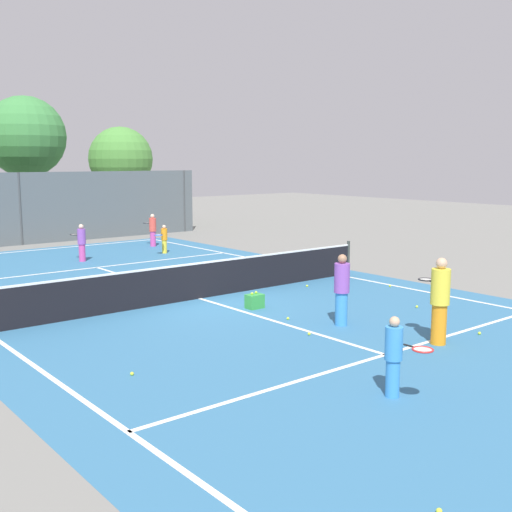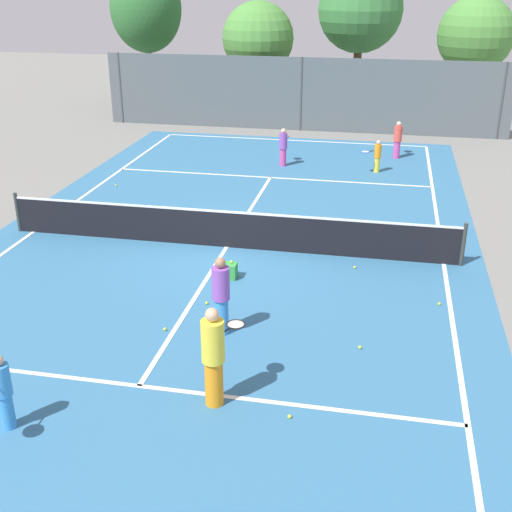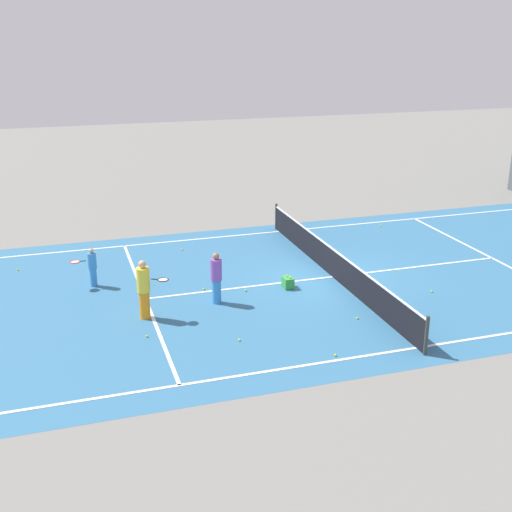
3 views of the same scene
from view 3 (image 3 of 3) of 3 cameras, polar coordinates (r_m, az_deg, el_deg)
The scene contains 19 objects.
ground_plane at distance 22.50m, azimuth 6.71°, elevation -1.82°, with size 80.00×80.00×0.00m, color slate.
court_surface at distance 22.50m, azimuth 6.71°, elevation -1.82°, with size 13.00×25.00×0.01m.
tennis_net at distance 22.32m, azimuth 6.76°, elevation -0.60°, with size 11.90×0.10×1.10m.
player_1 at distance 19.18m, azimuth -9.74°, elevation -2.83°, with size 0.66×0.94×1.79m.
player_2 at distance 20.01m, azimuth -3.48°, elevation -1.89°, with size 0.35×0.35×1.64m.
player_5 at distance 21.99m, azimuth -14.13°, elevation -0.90°, with size 0.33×0.85×1.31m.
ball_crate at distance 21.38m, azimuth 2.80°, elevation -2.33°, with size 0.42×0.31×0.43m.
tennis_ball_0 at distance 17.26m, azimuth 6.93°, elevation -8.57°, with size 0.07×0.07×0.07m, color #CCE533.
tennis_ball_1 at distance 19.41m, azimuth 8.84°, elevation -5.37°, with size 0.07×0.07×0.07m, color #CCE533.
tennis_ball_2 at distance 19.46m, azimuth 12.80°, elevation -5.57°, with size 0.07×0.07×0.07m, color #CCE533.
tennis_ball_3 at distance 21.31m, azimuth -4.56°, elevation -2.88°, with size 0.07×0.07×0.07m, color #CCE533.
tennis_ball_4 at distance 21.79m, azimuth 15.08°, elevation -3.01°, with size 0.07×0.07×0.07m, color #CCE533.
tennis_ball_5 at distance 18.36m, azimuth -9.50°, elevation -6.91°, with size 0.07×0.07×0.07m, color #CCE533.
tennis_ball_6 at distance 24.38m, azimuth -20.07°, elevation -1.13°, with size 0.07×0.07×0.07m, color #CCE533.
tennis_ball_7 at distance 21.13m, azimuth -0.91°, elevation -3.02°, with size 0.07×0.07×0.07m, color #CCE533.
tennis_ball_8 at distance 26.48m, azimuth 5.25°, elevation 1.58°, with size 0.07×0.07×0.07m, color #CCE533.
tennis_ball_9 at distance 28.49m, azimuth 10.80°, elevation 2.60°, with size 0.07×0.07×0.07m, color #CCE533.
tennis_ball_10 at distance 17.91m, azimuth -1.46°, elevation -7.34°, with size 0.07×0.07×0.07m, color #CCE533.
tennis_ball_11 at distance 25.16m, azimuth -6.47°, elevation 0.58°, with size 0.07×0.07×0.07m, color #CCE533.
Camera 3 is at (19.08, -8.77, 8.07)m, focal length 45.86 mm.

